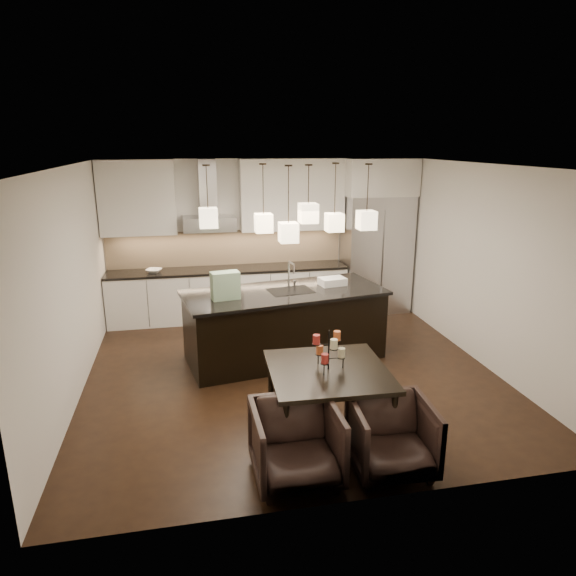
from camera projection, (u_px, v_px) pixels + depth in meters
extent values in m
cube|color=black|center=(291.00, 372.00, 7.17)|extent=(5.50, 5.50, 0.02)
cube|color=white|center=(291.00, 164.00, 6.39)|extent=(5.50, 5.50, 0.02)
cube|color=silver|center=(260.00, 237.00, 9.38)|extent=(5.50, 0.02, 2.80)
cube|color=silver|center=(360.00, 357.00, 4.18)|extent=(5.50, 0.02, 2.80)
cube|color=silver|center=(70.00, 285.00, 6.25)|extent=(0.02, 5.50, 2.80)
cube|color=silver|center=(480.00, 264.00, 7.30)|extent=(0.02, 5.50, 2.80)
cube|color=#B7B7BA|center=(376.00, 254.00, 9.51)|extent=(1.20, 0.72, 2.15)
cube|color=silver|center=(379.00, 177.00, 9.12)|extent=(1.26, 0.72, 0.65)
cube|color=silver|center=(230.00, 294.00, 9.21)|extent=(4.21, 0.62, 0.88)
cube|color=black|center=(229.00, 269.00, 9.09)|extent=(4.21, 0.66, 0.04)
cube|color=tan|center=(227.00, 248.00, 9.28)|extent=(4.21, 0.02, 0.63)
cube|color=silver|center=(137.00, 198.00, 8.59)|extent=(1.25, 0.35, 1.25)
cube|color=silver|center=(292.00, 195.00, 9.09)|extent=(1.85, 0.35, 1.25)
cube|color=#B7B7BA|center=(210.00, 224.00, 8.85)|extent=(0.90, 0.52, 0.24)
cube|color=#B7B7BA|center=(208.00, 188.00, 8.79)|extent=(0.30, 0.28, 0.96)
imported|color=silver|center=(154.00, 271.00, 8.78)|extent=(0.33, 0.33, 0.06)
cube|color=black|center=(284.00, 326.00, 7.50)|extent=(2.92, 1.55, 0.98)
cube|color=black|center=(284.00, 293.00, 7.35)|extent=(3.02, 1.65, 0.04)
cube|color=#1E672D|center=(225.00, 285.00, 6.93)|extent=(0.41, 0.26, 0.38)
cube|color=silver|center=(332.00, 281.00, 7.64)|extent=(0.42, 0.32, 0.11)
cylinder|color=beige|center=(341.00, 353.00, 5.44)|extent=(0.08, 0.08, 0.10)
cylinder|color=#D1612F|center=(320.00, 350.00, 5.52)|extent=(0.08, 0.08, 0.10)
cylinder|color=#B12B26|center=(325.00, 359.00, 5.29)|extent=(0.08, 0.08, 0.10)
cylinder|color=#D1612F|center=(337.00, 336.00, 5.48)|extent=(0.08, 0.08, 0.10)
cylinder|color=#B12B26|center=(316.00, 339.00, 5.37)|extent=(0.08, 0.08, 0.10)
cylinder|color=beige|center=(334.00, 344.00, 5.25)|extent=(0.08, 0.08, 0.10)
imported|color=black|center=(296.00, 444.00, 4.78)|extent=(0.81, 0.83, 0.75)
imported|color=black|center=(392.00, 436.00, 4.93)|extent=(0.81, 0.83, 0.71)
cube|color=beige|center=(208.00, 218.00, 6.83)|extent=(0.24, 0.24, 0.26)
cube|color=beige|center=(264.00, 223.00, 7.22)|extent=(0.24, 0.24, 0.26)
cube|color=beige|center=(308.00, 213.00, 6.90)|extent=(0.24, 0.24, 0.26)
cube|color=beige|center=(334.00, 222.00, 7.44)|extent=(0.24, 0.24, 0.26)
cube|color=beige|center=(366.00, 220.00, 7.17)|extent=(0.24, 0.24, 0.26)
cube|color=beige|center=(288.00, 232.00, 6.79)|extent=(0.24, 0.24, 0.26)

